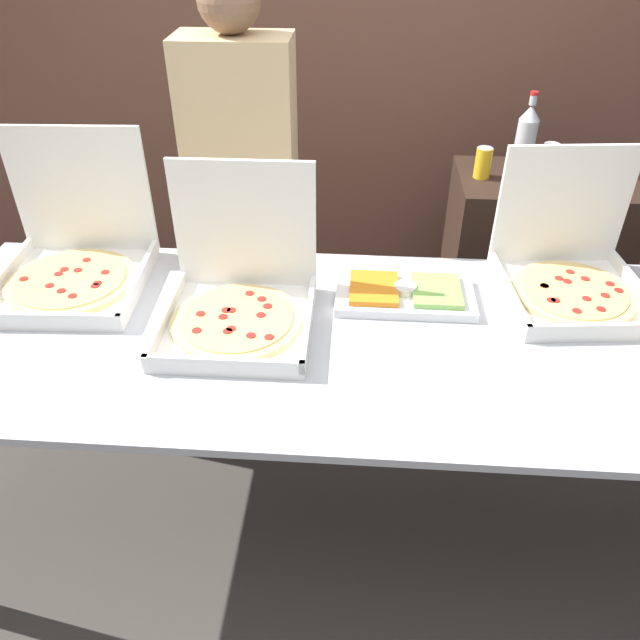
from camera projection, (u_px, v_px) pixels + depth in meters
name	position (u px, v px, depth m)	size (l,w,h in m)	color
ground_plane	(320.00, 522.00, 2.38)	(16.00, 16.00, 0.00)	#423D38
brick_wall_behind	(346.00, 32.00, 2.93)	(10.00, 0.06, 2.80)	brown
buffet_table	(320.00, 358.00, 1.90)	(2.41, 0.95, 0.90)	#B7BABF
pizza_box_near_right	(571.00, 271.00, 1.99)	(0.47, 0.49, 0.43)	white
pizza_box_far_right	(239.00, 297.00, 1.87)	(0.45, 0.46, 0.44)	white
pizza_box_far_left	(74.00, 258.00, 2.05)	(0.49, 0.50, 0.46)	white
veggie_tray	(405.00, 294.00, 1.98)	(0.44, 0.23, 0.05)	white
sideboard_podium	(525.00, 281.00, 2.84)	(0.72, 0.45, 0.99)	black
soda_bottle	(525.00, 140.00, 2.50)	(0.08, 0.08, 0.33)	#B7BCC1
soda_can_silver	(550.00, 158.00, 2.56)	(0.07, 0.07, 0.12)	silver
soda_can_colored	(483.00, 163.00, 2.52)	(0.07, 0.07, 0.12)	gold
person_guest_plaid	(245.00, 212.00, 2.42)	(0.40, 0.22, 1.79)	#2D2D38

